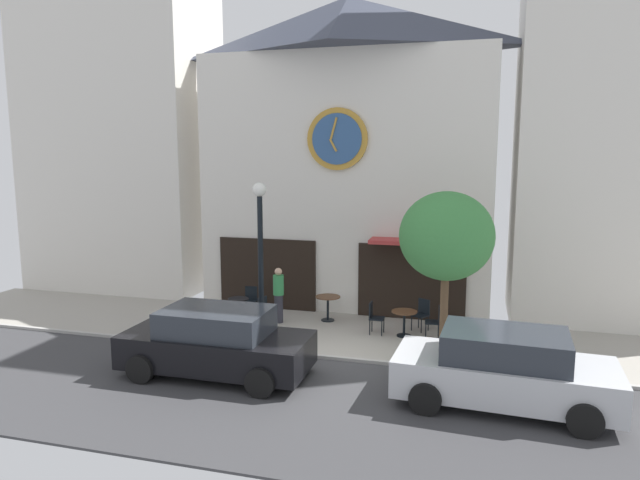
{
  "coord_description": "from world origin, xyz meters",
  "views": [
    {
      "loc": [
        3.23,
        -12.99,
        5.04
      ],
      "look_at": [
        -0.9,
        2.04,
        2.65
      ],
      "focal_mm": 31.82,
      "sensor_mm": 36.0,
      "label": 1
    }
  ],
  "objects_px": {
    "street_tree": "(446,237)",
    "pedestrian_green": "(279,294)",
    "cafe_table_center_left": "(404,318)",
    "cafe_chair_outer": "(435,319)",
    "cafe_chair_corner": "(260,309)",
    "parked_car_black": "(216,342)",
    "cafe_table_near_door": "(239,306)",
    "cafe_table_center_right": "(328,303)",
    "street_lamp": "(261,263)",
    "cafe_chair_facing_wall": "(422,312)",
    "cafe_chair_near_lamp": "(374,315)",
    "cafe_chair_facing_street": "(250,298)",
    "parked_car_silver": "(504,369)"
  },
  "relations": [
    {
      "from": "street_tree",
      "to": "pedestrian_green",
      "type": "bearing_deg",
      "value": 162.75
    },
    {
      "from": "street_tree",
      "to": "cafe_table_center_left",
      "type": "bearing_deg",
      "value": 132.88
    },
    {
      "from": "cafe_table_center_left",
      "to": "cafe_chair_outer",
      "type": "height_order",
      "value": "cafe_chair_outer"
    },
    {
      "from": "cafe_chair_corner",
      "to": "parked_car_black",
      "type": "height_order",
      "value": "parked_car_black"
    },
    {
      "from": "cafe_table_near_door",
      "to": "cafe_table_center_left",
      "type": "bearing_deg",
      "value": -0.3
    },
    {
      "from": "street_tree",
      "to": "cafe_table_near_door",
      "type": "distance_m",
      "value": 6.73
    },
    {
      "from": "street_tree",
      "to": "cafe_table_center_right",
      "type": "xyz_separation_m",
      "value": [
        -3.55,
        2.09,
        -2.46
      ]
    },
    {
      "from": "street_lamp",
      "to": "cafe_chair_facing_wall",
      "type": "distance_m",
      "value": 4.93
    },
    {
      "from": "cafe_chair_corner",
      "to": "cafe_chair_facing_wall",
      "type": "bearing_deg",
      "value": 11.05
    },
    {
      "from": "street_lamp",
      "to": "cafe_chair_near_lamp",
      "type": "height_order",
      "value": "street_lamp"
    },
    {
      "from": "street_tree",
      "to": "cafe_table_near_door",
      "type": "bearing_deg",
      "value": 168.54
    },
    {
      "from": "cafe_chair_facing_street",
      "to": "street_tree",
      "type": "bearing_deg",
      "value": -18.69
    },
    {
      "from": "cafe_chair_corner",
      "to": "cafe_chair_facing_street",
      "type": "relative_size",
      "value": 1.0
    },
    {
      "from": "street_tree",
      "to": "cafe_chair_facing_street",
      "type": "bearing_deg",
      "value": 161.31
    },
    {
      "from": "cafe_table_near_door",
      "to": "pedestrian_green",
      "type": "distance_m",
      "value": 1.27
    },
    {
      "from": "cafe_chair_near_lamp",
      "to": "cafe_chair_facing_wall",
      "type": "distance_m",
      "value": 1.45
    },
    {
      "from": "cafe_chair_facing_wall",
      "to": "parked_car_silver",
      "type": "height_order",
      "value": "parked_car_silver"
    },
    {
      "from": "cafe_table_near_door",
      "to": "cafe_chair_facing_wall",
      "type": "xyz_separation_m",
      "value": [
        5.4,
        0.68,
        0.05
      ]
    },
    {
      "from": "cafe_table_center_right",
      "to": "cafe_table_near_door",
      "type": "bearing_deg",
      "value": -161.55
    },
    {
      "from": "cafe_table_center_left",
      "to": "cafe_chair_near_lamp",
      "type": "bearing_deg",
      "value": 179.51
    },
    {
      "from": "cafe_table_near_door",
      "to": "cafe_chair_corner",
      "type": "height_order",
      "value": "cafe_chair_corner"
    },
    {
      "from": "cafe_chair_facing_street",
      "to": "parked_car_black",
      "type": "distance_m",
      "value": 4.87
    },
    {
      "from": "street_lamp",
      "to": "pedestrian_green",
      "type": "height_order",
      "value": "street_lamp"
    },
    {
      "from": "cafe_table_center_left",
      "to": "pedestrian_green",
      "type": "relative_size",
      "value": 0.43
    },
    {
      "from": "cafe_chair_facing_street",
      "to": "parked_car_black",
      "type": "bearing_deg",
      "value": -76.78
    },
    {
      "from": "cafe_chair_corner",
      "to": "cafe_chair_outer",
      "type": "distance_m",
      "value": 5.06
    },
    {
      "from": "cafe_table_center_right",
      "to": "parked_car_silver",
      "type": "relative_size",
      "value": 0.17
    },
    {
      "from": "cafe_table_near_door",
      "to": "cafe_chair_facing_street",
      "type": "xyz_separation_m",
      "value": [
        0.06,
        0.81,
        0.05
      ]
    },
    {
      "from": "cafe_chair_facing_street",
      "to": "cafe_chair_outer",
      "type": "relative_size",
      "value": 1.0
    },
    {
      "from": "street_tree",
      "to": "cafe_table_center_left",
      "type": "relative_size",
      "value": 5.74
    },
    {
      "from": "street_lamp",
      "to": "cafe_chair_facing_street",
      "type": "relative_size",
      "value": 4.78
    },
    {
      "from": "street_lamp",
      "to": "parked_car_silver",
      "type": "relative_size",
      "value": 0.98
    },
    {
      "from": "cafe_table_center_right",
      "to": "cafe_table_center_left",
      "type": "height_order",
      "value": "cafe_table_center_right"
    },
    {
      "from": "cafe_table_near_door",
      "to": "parked_car_silver",
      "type": "distance_m",
      "value": 8.4
    },
    {
      "from": "pedestrian_green",
      "to": "cafe_chair_facing_wall",
      "type": "bearing_deg",
      "value": 5.23
    },
    {
      "from": "cafe_chair_facing_wall",
      "to": "pedestrian_green",
      "type": "xyz_separation_m",
      "value": [
        -4.22,
        -0.39,
        0.33
      ]
    },
    {
      "from": "pedestrian_green",
      "to": "street_tree",
      "type": "bearing_deg",
      "value": -17.25
    },
    {
      "from": "cafe_table_near_door",
      "to": "cafe_table_center_right",
      "type": "bearing_deg",
      "value": 18.45
    },
    {
      "from": "parked_car_silver",
      "to": "cafe_chair_outer",
      "type": "bearing_deg",
      "value": 112.3
    },
    {
      "from": "cafe_chair_facing_street",
      "to": "parked_car_black",
      "type": "xyz_separation_m",
      "value": [
        1.11,
        -4.74,
        0.23
      ]
    },
    {
      "from": "cafe_table_center_right",
      "to": "cafe_chair_outer",
      "type": "height_order",
      "value": "cafe_chair_outer"
    },
    {
      "from": "cafe_chair_facing_street",
      "to": "cafe_table_center_right",
      "type": "bearing_deg",
      "value": 1.01
    },
    {
      "from": "street_lamp",
      "to": "cafe_table_center_right",
      "type": "height_order",
      "value": "street_lamp"
    },
    {
      "from": "street_lamp",
      "to": "cafe_table_center_left",
      "type": "xyz_separation_m",
      "value": [
        3.6,
        1.61,
        -1.67
      ]
    },
    {
      "from": "parked_car_black",
      "to": "cafe_chair_outer",
      "type": "bearing_deg",
      "value": 40.39
    },
    {
      "from": "street_tree",
      "to": "parked_car_silver",
      "type": "bearing_deg",
      "value": -63.33
    },
    {
      "from": "cafe_table_near_door",
      "to": "parked_car_silver",
      "type": "xyz_separation_m",
      "value": [
        7.44,
        -3.89,
        0.28
      ]
    },
    {
      "from": "cafe_chair_outer",
      "to": "parked_car_silver",
      "type": "xyz_separation_m",
      "value": [
        1.61,
        -3.93,
        0.23
      ]
    },
    {
      "from": "cafe_table_center_right",
      "to": "cafe_chair_facing_wall",
      "type": "height_order",
      "value": "cafe_chair_facing_wall"
    },
    {
      "from": "cafe_table_near_door",
      "to": "parked_car_black",
      "type": "height_order",
      "value": "parked_car_black"
    }
  ]
}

